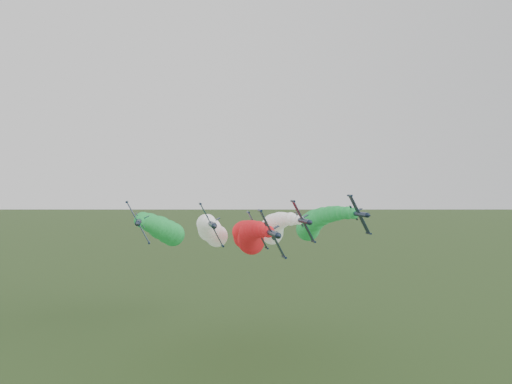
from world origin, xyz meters
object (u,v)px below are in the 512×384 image
(jet_outer_left, at_px, (163,229))
(jet_outer_right, at_px, (313,224))
(jet_lead, at_px, (251,238))
(jet_trail, at_px, (244,234))
(jet_inner_left, at_px, (212,231))
(jet_inner_right, at_px, (273,228))

(jet_outer_left, xyz_separation_m, jet_outer_right, (41.12, -0.25, 0.91))
(jet_lead, bearing_deg, jet_trail, 84.67)
(jet_inner_left, distance_m, jet_inner_right, 16.47)
(jet_inner_right, distance_m, jet_outer_right, 13.13)
(jet_outer_left, relative_size, jet_outer_right, 1.00)
(jet_lead, height_order, jet_outer_right, jet_outer_right)
(jet_inner_right, relative_size, jet_trail, 1.00)
(jet_inner_left, xyz_separation_m, jet_trail, (10.85, 14.67, -2.50))
(jet_outer_left, distance_m, jet_trail, 25.00)
(jet_outer_left, height_order, jet_outer_right, jet_outer_right)
(jet_lead, height_order, jet_trail, jet_lead)
(jet_inner_left, height_order, jet_outer_right, jet_outer_right)
(jet_inner_right, relative_size, jet_outer_left, 1.00)
(jet_inner_right, distance_m, jet_trail, 14.98)
(jet_lead, height_order, jet_inner_left, jet_inner_left)
(jet_outer_left, distance_m, jet_outer_right, 41.13)
(jet_outer_right, distance_m, jet_trail, 20.45)
(jet_outer_left, xyz_separation_m, jet_trail, (23.20, 8.95, -2.62))
(jet_trail, bearing_deg, jet_lead, -95.33)
(jet_outer_right, relative_size, jet_trail, 1.00)
(jet_inner_left, relative_size, jet_outer_left, 1.00)
(jet_inner_left, distance_m, jet_outer_left, 13.60)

